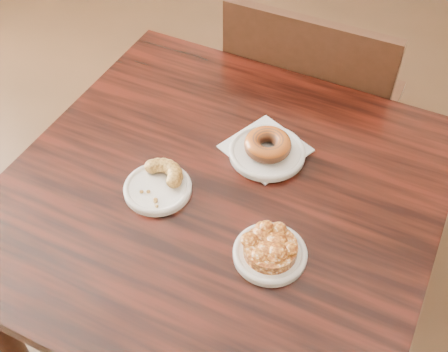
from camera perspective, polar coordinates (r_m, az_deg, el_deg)
The scene contains 10 objects.
floor at distance 1.84m, azimuth -1.24°, elevation -16.70°, with size 5.00×5.00×0.00m, color black.
cafe_table at distance 1.50m, azimuth -0.34°, elevation -10.73°, with size 0.90×0.90×0.75m, color black.
chair_far at distance 1.87m, azimuth 9.46°, elevation 6.84°, with size 0.51×0.51×0.90m, color black, non-canonical shape.
napkin at distance 1.29m, azimuth 4.24°, elevation 2.83°, with size 0.16×0.16×0.00m, color white.
plate_donut at distance 1.27m, azimuth 4.40°, elevation 2.39°, with size 0.17×0.17×0.01m, color silver.
plate_cruller at distance 1.20m, azimuth -6.75°, elevation -1.29°, with size 0.15×0.15×0.01m, color white.
plate_fritter at distance 1.10m, azimuth 4.68°, elevation -7.88°, with size 0.14×0.14×0.01m, color silver.
glazed_donut at distance 1.25m, azimuth 4.46°, elevation 3.19°, with size 0.11×0.11×0.04m, color brown.
apple_fritter at distance 1.08m, azimuth 4.76°, elevation -7.19°, with size 0.14×0.14×0.03m, color #4D1C08, non-canonical shape.
cruller_fragment at distance 1.19m, azimuth -6.84°, elevation -0.61°, with size 0.11×0.11×0.03m, color brown, non-canonical shape.
Camera 1 is at (0.43, -0.66, 1.66)m, focal length 45.00 mm.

